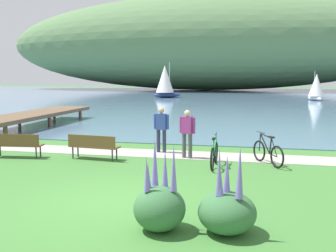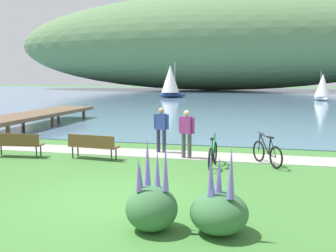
# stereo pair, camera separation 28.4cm
# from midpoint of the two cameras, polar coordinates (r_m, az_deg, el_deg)

# --- Properties ---
(ground_plane) EXTENTS (200.00, 200.00, 0.00)m
(ground_plane) POSITION_cam_midpoint_polar(r_m,az_deg,el_deg) (9.27, -8.01, -10.79)
(ground_plane) COLOR #3D7533
(bay_water) EXTENTS (180.00, 80.00, 0.04)m
(bay_water) POSITION_cam_midpoint_polar(r_m,az_deg,el_deg) (55.76, 10.09, 4.38)
(bay_water) COLOR #5B7F9E
(bay_water) RESTS_ON ground
(distant_hillside) EXTENTS (83.86, 28.00, 18.84)m
(distant_hillside) POSITION_cam_midpoint_polar(r_m,az_deg,el_deg) (79.53, 6.67, 12.14)
(distant_hillside) COLOR #567A4C
(distant_hillside) RESTS_ON bay_water
(shoreline_path) EXTENTS (60.00, 1.50, 0.01)m
(shoreline_path) POSITION_cam_midpoint_polar(r_m,az_deg,el_deg) (14.32, -0.01, -4.17)
(shoreline_path) COLOR #A39E93
(shoreline_path) RESTS_ON ground
(park_bench_near_camera) EXTENTS (1.84, 0.66, 0.88)m
(park_bench_near_camera) POSITION_cam_midpoint_polar(r_m,az_deg,el_deg) (13.55, -10.53, -2.74)
(park_bench_near_camera) COLOR brown
(park_bench_near_camera) RESTS_ON ground
(park_bench_further_along) EXTENTS (1.84, 0.66, 0.88)m
(park_bench_further_along) POSITION_cam_midpoint_polar(r_m,az_deg,el_deg) (14.64, -21.04, -2.36)
(park_bench_further_along) COLOR brown
(park_bench_further_along) RESTS_ON ground
(bicycle_leaning_near_bench) EXTENTS (0.10, 1.77, 1.01)m
(bicycle_leaning_near_bench) POSITION_cam_midpoint_polar(r_m,az_deg,el_deg) (12.36, 7.34, -4.24)
(bicycle_leaning_near_bench) COLOR black
(bicycle_leaning_near_bench) RESTS_ON ground
(bicycle_beside_path) EXTENTS (0.95, 1.56, 1.01)m
(bicycle_beside_path) POSITION_cam_midpoint_polar(r_m,az_deg,el_deg) (12.96, 15.11, -3.90)
(bicycle_beside_path) COLOR black
(bicycle_beside_path) RESTS_ON ground
(person_at_shoreline) EXTENTS (0.61, 0.26, 1.71)m
(person_at_shoreline) POSITION_cam_midpoint_polar(r_m,az_deg,el_deg) (14.46, -0.45, -0.15)
(person_at_shoreline) COLOR #282D47
(person_at_shoreline) RESTS_ON ground
(person_on_the_grass) EXTENTS (0.59, 0.32, 1.71)m
(person_on_the_grass) POSITION_cam_midpoint_polar(r_m,az_deg,el_deg) (13.47, 3.39, -0.72)
(person_on_the_grass) COLOR #4C4C51
(person_on_the_grass) RESTS_ON ground
(echium_bush_closest_to_camera) EXTENTS (0.98, 0.98, 1.74)m
(echium_bush_closest_to_camera) POSITION_cam_midpoint_polar(r_m,az_deg,el_deg) (7.33, -1.31, -11.77)
(echium_bush_closest_to_camera) COLOR #386B3D
(echium_bush_closest_to_camera) RESTS_ON ground
(echium_bush_beside_closest) EXTENTS (1.08, 1.08, 1.69)m
(echium_bush_beside_closest) POSITION_cam_midpoint_polar(r_m,az_deg,el_deg) (7.28, 8.74, -12.34)
(echium_bush_beside_closest) COLOR #386B3D
(echium_bush_beside_closest) RESTS_ON ground
(sailboat_nearest_to_shore) EXTENTS (3.82, 3.58, 4.65)m
(sailboat_nearest_to_shore) POSITION_cam_midpoint_polar(r_m,az_deg,el_deg) (50.69, 0.55, 6.70)
(sailboat_nearest_to_shore) COLOR navy
(sailboat_nearest_to_shore) RESTS_ON bay_water
(sailboat_mid_bay) EXTENTS (2.18, 3.01, 3.41)m
(sailboat_mid_bay) POSITION_cam_midpoint_polar(r_m,az_deg,el_deg) (48.08, 22.14, 5.42)
(sailboat_mid_bay) COLOR white
(sailboat_mid_bay) RESTS_ON bay_water
(pier_dock) EXTENTS (2.40, 10.00, 0.80)m
(pier_dock) POSITION_cam_midpoint_polar(r_m,az_deg,el_deg) (23.21, -18.53, 1.62)
(pier_dock) COLOR brown
(pier_dock) RESTS_ON ground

